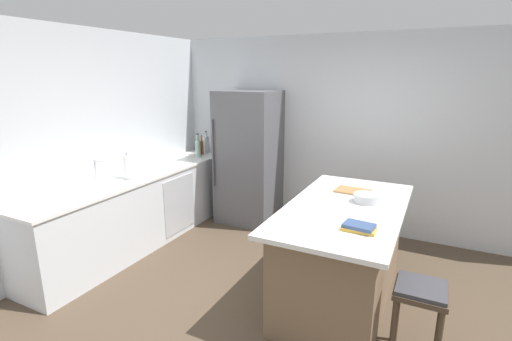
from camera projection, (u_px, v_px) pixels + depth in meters
ground_plane at (274, 310)px, 3.40m from camera, size 7.20×7.20×0.00m
wall_rear at (342, 135)px, 5.02m from camera, size 6.00×0.10×2.60m
wall_left at (74, 148)px, 4.14m from camera, size 0.10×6.00×2.60m
counter_run_left at (140, 209)px, 4.68m from camera, size 0.65×3.11×0.90m
kitchen_island at (342, 252)px, 3.49m from camera, size 1.00×1.90×0.94m
refrigerator at (249, 158)px, 5.30m from camera, size 0.81×0.72×1.88m
bar_stool at (420, 299)px, 2.70m from camera, size 0.36×0.36×0.63m
sink_faucet at (97, 172)px, 4.07m from camera, size 0.15×0.05×0.30m
paper_towel_roll at (128, 167)px, 4.35m from camera, size 0.14×0.14×0.31m
soda_bottle at (206, 144)px, 5.75m from camera, size 0.08×0.08×0.34m
vinegar_bottle at (202, 147)px, 5.68m from camera, size 0.05×0.05×0.29m
whiskey_bottle at (198, 148)px, 5.62m from camera, size 0.08×0.08×0.27m
gin_bottle at (198, 148)px, 5.48m from camera, size 0.08×0.08×0.35m
cookbook_stack at (359, 227)px, 2.84m from camera, size 0.25×0.18×0.05m
mixing_bowl at (366, 198)px, 3.47m from camera, size 0.24×0.24×0.08m
cutting_board at (353, 191)px, 3.78m from camera, size 0.35×0.26×0.02m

